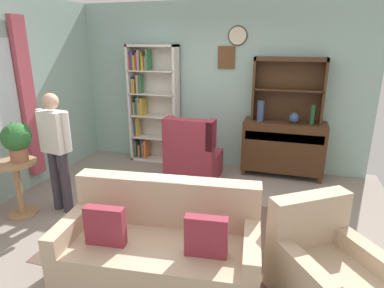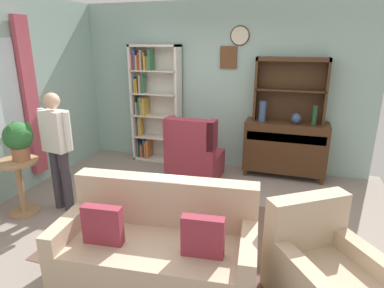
% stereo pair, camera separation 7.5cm
% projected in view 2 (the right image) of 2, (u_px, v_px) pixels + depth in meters
% --- Properties ---
extents(ground_plane, '(5.40, 4.60, 0.02)m').
position_uv_depth(ground_plane, '(180.00, 220.00, 4.15)').
color(ground_plane, gray).
extents(wall_back, '(5.00, 0.09, 2.80)m').
position_uv_depth(wall_back, '(221.00, 86.00, 5.65)').
color(wall_back, '#93B7AD').
rests_on(wall_back, ground_plane).
extents(wall_left, '(0.16, 4.20, 2.80)m').
position_uv_depth(wall_left, '(3.00, 99.00, 4.43)').
color(wall_left, '#93B7AD').
rests_on(wall_left, ground_plane).
extents(area_rug, '(2.88, 1.90, 0.01)m').
position_uv_depth(area_rug, '(187.00, 234.00, 3.81)').
color(area_rug, brown).
rests_on(area_rug, ground_plane).
extents(bookshelf, '(0.90, 0.30, 2.10)m').
position_uv_depth(bookshelf, '(153.00, 103.00, 5.94)').
color(bookshelf, silver).
rests_on(bookshelf, ground_plane).
extents(sideboard, '(1.30, 0.45, 0.92)m').
position_uv_depth(sideboard, '(285.00, 147.00, 5.33)').
color(sideboard, '#422816').
rests_on(sideboard, ground_plane).
extents(sideboard_hutch, '(1.10, 0.26, 1.00)m').
position_uv_depth(sideboard_hutch, '(291.00, 81.00, 5.12)').
color(sideboard_hutch, '#422816').
rests_on(sideboard_hutch, sideboard).
extents(vase_tall, '(0.11, 0.11, 0.33)m').
position_uv_depth(vase_tall, '(262.00, 111.00, 5.20)').
color(vase_tall, '#33476B').
rests_on(vase_tall, sideboard).
extents(vase_round, '(0.15, 0.15, 0.17)m').
position_uv_depth(vase_round, '(296.00, 118.00, 5.09)').
color(vase_round, '#33476B').
rests_on(vase_round, sideboard).
extents(bottle_wine, '(0.07, 0.07, 0.31)m').
position_uv_depth(bottle_wine, '(314.00, 115.00, 4.97)').
color(bottle_wine, '#194223').
rests_on(bottle_wine, sideboard).
extents(couch_floral, '(1.88, 1.04, 0.90)m').
position_uv_depth(couch_floral, '(158.00, 247.00, 3.06)').
color(couch_floral, '#C6AD8E').
rests_on(couch_floral, ground_plane).
extents(armchair_floral, '(1.06, 1.07, 0.88)m').
position_uv_depth(armchair_floral, '(321.00, 272.00, 2.77)').
color(armchair_floral, '#C6AD8E').
rests_on(armchair_floral, ground_plane).
extents(wingback_chair, '(0.79, 0.81, 1.05)m').
position_uv_depth(wingback_chair, '(194.00, 157.00, 5.21)').
color(wingback_chair, maroon).
rests_on(wingback_chair, ground_plane).
extents(plant_stand, '(0.52, 0.52, 0.73)m').
position_uv_depth(plant_stand, '(20.00, 181.00, 4.17)').
color(plant_stand, '#A87F56').
rests_on(plant_stand, ground_plane).
extents(potted_plant_large, '(0.35, 0.35, 0.49)m').
position_uv_depth(potted_plant_large, '(18.00, 138.00, 4.04)').
color(potted_plant_large, '#AD6B4C').
rests_on(potted_plant_large, plant_stand).
extents(person_reading, '(0.53, 0.25, 1.56)m').
position_uv_depth(person_reading, '(57.00, 144.00, 4.15)').
color(person_reading, '#38333D').
rests_on(person_reading, ground_plane).
extents(coffee_table, '(0.80, 0.50, 0.42)m').
position_uv_depth(coffee_table, '(187.00, 204.00, 3.78)').
color(coffee_table, '#422816').
rests_on(coffee_table, ground_plane).
extents(book_stack, '(0.22, 0.15, 0.11)m').
position_uv_depth(book_stack, '(178.00, 197.00, 3.69)').
color(book_stack, '#723F7F').
rests_on(book_stack, coffee_table).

